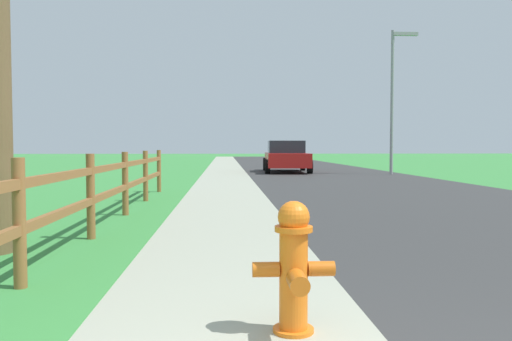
{
  "coord_description": "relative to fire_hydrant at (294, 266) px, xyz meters",
  "views": [
    {
      "loc": [
        -1.02,
        -1.58,
        1.22
      ],
      "look_at": [
        -0.34,
        9.28,
        0.71
      ],
      "focal_mm": 35.77,
      "sensor_mm": 36.0,
      "label": 1
    }
  ],
  "objects": [
    {
      "name": "parked_suv_red",
      "position": [
        2.52,
        21.06,
        0.29
      ],
      "size": [
        2.3,
        4.93,
        1.5
      ],
      "color": "maroon",
      "rests_on": "ground"
    },
    {
      "name": "grass_verge",
      "position": [
        -3.93,
        25.33,
        -0.44
      ],
      "size": [
        5.0,
        66.0,
        0.0
      ],
      "primitive_type": "cube",
      "color": "#39893E",
      "rests_on": "ground"
    },
    {
      "name": "curb_concrete",
      "position": [
        -2.43,
        25.33,
        -0.44
      ],
      "size": [
        6.0,
        66.0,
        0.01
      ],
      "primitive_type": "cube",
      "color": "#A1A48F",
      "rests_on": "ground"
    },
    {
      "name": "ground_plane",
      "position": [
        0.57,
        23.33,
        -0.45
      ],
      "size": [
        120.0,
        120.0,
        0.0
      ],
      "primitive_type": "plane",
      "color": "#39893E"
    },
    {
      "name": "rail_fence",
      "position": [
        -2.2,
        4.67,
        0.21
      ],
      "size": [
        0.11,
        11.74,
        1.13
      ],
      "color": "brown",
      "rests_on": "ground"
    },
    {
      "name": "street_lamp",
      "position": [
        7.0,
        18.74,
        3.29
      ],
      "size": [
        1.17,
        0.2,
        6.28
      ],
      "color": "gray",
      "rests_on": "ground"
    },
    {
      "name": "fire_hydrant",
      "position": [
        0.0,
        0.0,
        0.0
      ],
      "size": [
        0.54,
        0.44,
        0.87
      ],
      "color": "orange",
      "rests_on": "ground"
    },
    {
      "name": "road_asphalt",
      "position": [
        4.07,
        25.33,
        -0.44
      ],
      "size": [
        7.0,
        66.0,
        0.01
      ],
      "primitive_type": "cube",
      "color": "#343434",
      "rests_on": "ground"
    }
  ]
}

